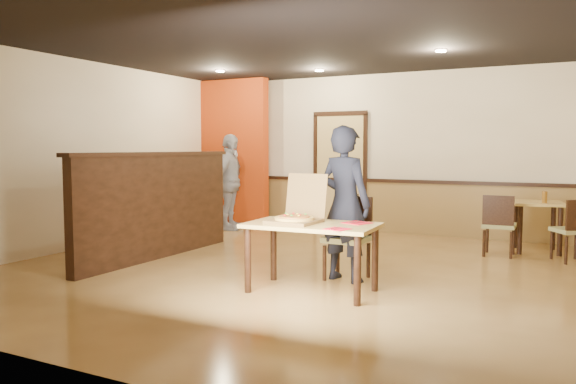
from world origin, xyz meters
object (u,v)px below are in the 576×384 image
diner_chair (349,234)px  side_table (537,214)px  diner (345,204)px  condiment (545,197)px  side_chair_right (575,228)px  pizza_box (296,216)px  passerby (230,182)px  main_table (312,234)px  side_chair_left (499,223)px

diner_chair → side_table: diner_chair is taller
diner → condiment: (1.92, 2.77, -0.06)m
diner_chair → side_table: bearing=57.6°
side_chair_right → pizza_box: (-2.61, -2.93, 0.33)m
pizza_box → condiment: 4.06m
side_chair_right → passerby: passerby is taller
main_table → side_table: 4.03m
side_chair_right → side_table: side_chair_right is taller
diner → side_table: bearing=-108.0°
diner_chair → main_table: bearing=-97.8°
side_table → pizza_box: (-2.13, -3.54, 0.23)m
side_chair_right → pizza_box: 3.94m
side_table → condiment: 0.31m
side_chair_right → passerby: (-5.63, 0.44, 0.42)m
passerby → pizza_box: 4.53m
main_table → diner: 0.68m
diner_chair → side_chair_left: (1.38, 2.15, -0.04)m
side_chair_left → passerby: (-4.70, 0.45, 0.41)m
passerby → side_table: bearing=-98.2°
main_table → passerby: passerby is taller
side_table → passerby: (-5.15, -0.16, 0.32)m
pizza_box → condiment: size_ratio=3.50×
side_chair_right → diner: bearing=13.0°
pizza_box → diner_chair: bearing=71.0°
side_chair_left → condiment: bearing=-139.7°
side_chair_right → condiment: (-0.39, 0.46, 0.35)m
main_table → side_chair_right: 3.81m
side_table → passerby: size_ratio=0.46×
side_chair_right → side_table: (-0.48, 0.60, 0.10)m
diner → pizza_box: size_ratio=3.03×
passerby → condiment: bearing=-99.8°
main_table → diner_chair: (0.12, 0.77, -0.10)m
side_chair_left → condiment: size_ratio=5.20×
diner_chair → condiment: bearing=54.8°
side_table → condiment: (0.09, -0.14, 0.26)m
side_table → passerby: 5.16m
side_chair_left → condiment: (0.54, 0.47, 0.34)m
diner → condiment: 3.37m
main_table → side_chair_left: bearing=60.2°
passerby → main_table: bearing=-146.5°
side_table → diner: (-1.83, -2.91, 0.32)m
diner → passerby: passerby is taller
diner → condiment: size_ratio=10.61×
main_table → side_chair_left: size_ratio=1.61×
passerby → diner: bearing=-139.6°
main_table → side_chair_left: (1.50, 2.92, -0.14)m
diner → passerby: 4.31m
passerby → diner_chair: bearing=-138.1°
side_chair_left → main_table: bearing=62.2°
diner_chair → pizza_box: pizza_box is taller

